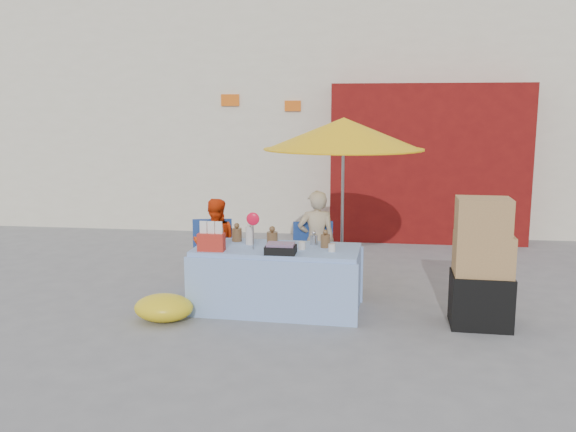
# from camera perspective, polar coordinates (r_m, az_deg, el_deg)

# --- Properties ---
(ground) EXTENTS (80.00, 80.00, 0.00)m
(ground) POSITION_cam_1_polar(r_m,az_deg,el_deg) (6.58, -3.68, -9.44)
(ground) COLOR slate
(ground) RESTS_ON ground
(backdrop) EXTENTS (14.00, 8.00, 7.80)m
(backdrop) POSITION_cam_1_polar(r_m,az_deg,el_deg) (13.65, 4.74, 13.72)
(backdrop) COLOR silver
(backdrop) RESTS_ON ground
(market_table) EXTENTS (1.86, 0.93, 1.10)m
(market_table) POSITION_cam_1_polar(r_m,az_deg,el_deg) (6.71, -1.08, -5.80)
(market_table) COLOR #8CAAE1
(market_table) RESTS_ON ground
(chair_left) EXTENTS (0.57, 0.56, 0.85)m
(chair_left) POSITION_cam_1_polar(r_m,az_deg,el_deg) (7.49, -7.08, -5.05)
(chair_left) COLOR navy
(chair_left) RESTS_ON ground
(chair_right) EXTENTS (0.57, 0.56, 0.85)m
(chair_right) POSITION_cam_1_polar(r_m,az_deg,el_deg) (7.28, 2.52, -5.42)
(chair_right) COLOR navy
(chair_right) RESTS_ON ground
(vendor_orange) EXTENTS (0.62, 0.53, 1.12)m
(vendor_orange) POSITION_cam_1_polar(r_m,az_deg,el_deg) (7.55, -6.84, -2.57)
(vendor_orange) COLOR #ED3A0C
(vendor_orange) RESTS_ON ground
(vendor_beige) EXTENTS (0.50, 0.39, 1.24)m
(vendor_beige) POSITION_cam_1_polar(r_m,az_deg,el_deg) (7.32, 2.67, -2.40)
(vendor_beige) COLOR tan
(vendor_beige) RESTS_ON ground
(umbrella) EXTENTS (1.90, 1.90, 2.09)m
(umbrella) POSITION_cam_1_polar(r_m,az_deg,el_deg) (7.29, 5.22, 7.61)
(umbrella) COLOR gray
(umbrella) RESTS_ON ground
(box_stack) EXTENTS (0.61, 0.51, 1.32)m
(box_stack) POSITION_cam_1_polar(r_m,az_deg,el_deg) (6.45, 17.69, -4.64)
(box_stack) COLOR black
(box_stack) RESTS_ON ground
(tarp_bundle) EXTENTS (0.63, 0.50, 0.28)m
(tarp_bundle) POSITION_cam_1_polar(r_m,az_deg,el_deg) (6.56, -11.55, -8.40)
(tarp_bundle) COLOR yellow
(tarp_bundle) RESTS_ON ground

